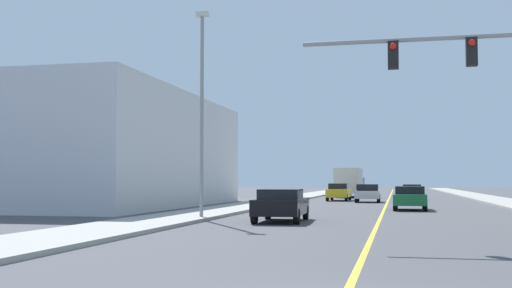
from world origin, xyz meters
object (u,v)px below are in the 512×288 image
car_yellow (339,192)px  car_silver (368,193)px  street_lamp (202,104)px  car_black (281,204)px  car_green (410,197)px  delivery_truck (349,182)px  car_blue (412,192)px

car_yellow → car_silver: bearing=-51.1°
car_yellow → street_lamp: bearing=-96.7°
car_black → car_silver: 24.94m
car_black → car_silver: size_ratio=1.12×
car_yellow → car_green: car_yellow is taller
car_green → delivery_truck: size_ratio=0.49×
car_blue → car_green: car_green is taller
car_blue → delivery_truck: (-6.15, 7.54, 0.88)m
car_blue → street_lamp: bearing=-107.3°
car_yellow → car_green: bearing=-70.2°
car_green → car_black: bearing=-114.0°
street_lamp → car_blue: (9.76, 32.13, -4.46)m
street_lamp → car_silver: size_ratio=2.32×
car_yellow → car_green: 17.16m
car_black → street_lamp: bearing=172.2°
car_blue → car_green: 20.61m
car_yellow → delivery_truck: (0.04, 11.94, 0.82)m
street_lamp → car_blue: bearing=73.1°
car_yellow → delivery_truck: size_ratio=0.53×
car_yellow → delivery_truck: bearing=90.4°
car_black → delivery_truck: size_ratio=0.52×
car_green → car_silver: car_silver is taller
street_lamp → car_green: bearing=51.4°
car_green → delivery_truck: 28.71m
car_silver → delivery_truck: size_ratio=0.46×
car_black → car_blue: car_black is taller
street_lamp → car_yellow: street_lamp is taller
delivery_truck → car_yellow: bearing=-88.6°
street_lamp → car_green: (9.21, 11.53, -4.44)m
street_lamp → car_green: street_lamp is taller
street_lamp → car_black: 5.77m
street_lamp → delivery_truck: street_lamp is taller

